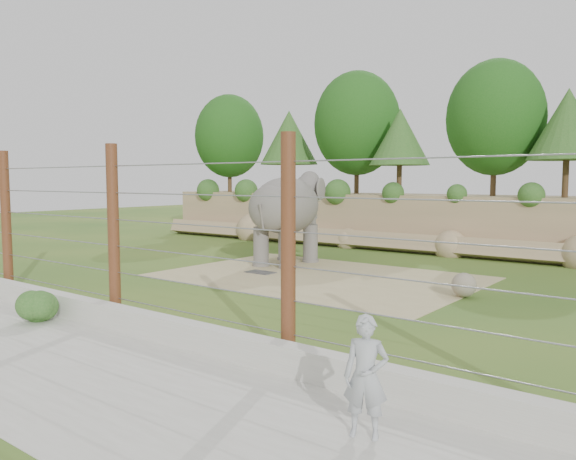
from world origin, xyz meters
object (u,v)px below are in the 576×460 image
Objects in this scene: stone_ball at (464,285)px; zookeeper at (366,377)px; elephant at (286,219)px; barrier_fence at (114,232)px.

stone_ball is 9.13m from zookeeper.
elephant is at bearing 111.31° from zookeeper.
barrier_fence is 7.82m from zookeeper.
zookeeper reaches higher than stone_ball.
zookeeper is (2.03, -8.89, 0.42)m from stone_ball.
zookeeper is (7.53, -1.72, -1.23)m from barrier_fence.
zookeeper is at bearing -56.74° from elephant.
elephant is 0.21× the size of barrier_fence.
barrier_fence is 13.25× the size of zookeeper.
barrier_fence is (2.06, -9.08, 0.27)m from elephant.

